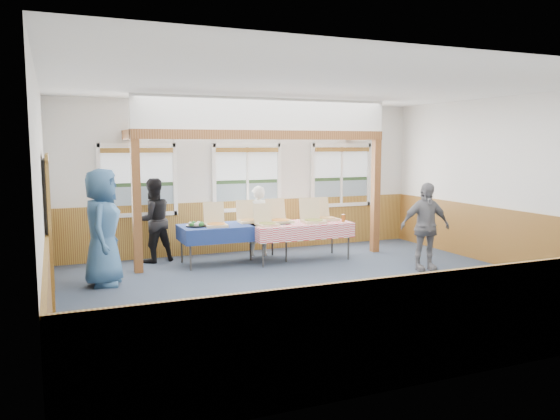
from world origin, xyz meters
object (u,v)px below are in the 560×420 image
at_px(table_left, 234,227).
at_px(woman_white, 258,221).
at_px(table_right, 300,225).
at_px(woman_black, 153,220).
at_px(person_grey, 425,227).
at_px(man_blue, 102,227).

relative_size(table_left, woman_white, 1.56).
bearing_deg(table_left, table_right, -34.19).
height_order(table_right, woman_black, woman_black).
relative_size(table_left, woman_black, 1.38).
bearing_deg(woman_white, person_grey, 145.89).
relative_size(table_left, man_blue, 1.19).
bearing_deg(man_blue, table_left, -57.11).
height_order(table_left, table_right, same).
bearing_deg(table_right, table_left, 156.08).
distance_m(table_left, table_right, 1.32).
bearing_deg(woman_black, table_right, 146.25).
xyz_separation_m(table_right, woman_black, (-2.73, 0.95, 0.12)).
bearing_deg(person_grey, woman_black, 159.37).
relative_size(table_right, woman_white, 1.47).
height_order(table_left, person_grey, person_grey).
relative_size(woman_black, person_grey, 1.02).
bearing_deg(woman_black, person_grey, 134.82).
xyz_separation_m(man_blue, person_grey, (5.54, -1.16, -0.15)).
relative_size(man_blue, person_grey, 1.19).
relative_size(table_right, man_blue, 1.12).
distance_m(woman_white, man_blue, 3.42).
distance_m(table_right, woman_black, 2.90).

